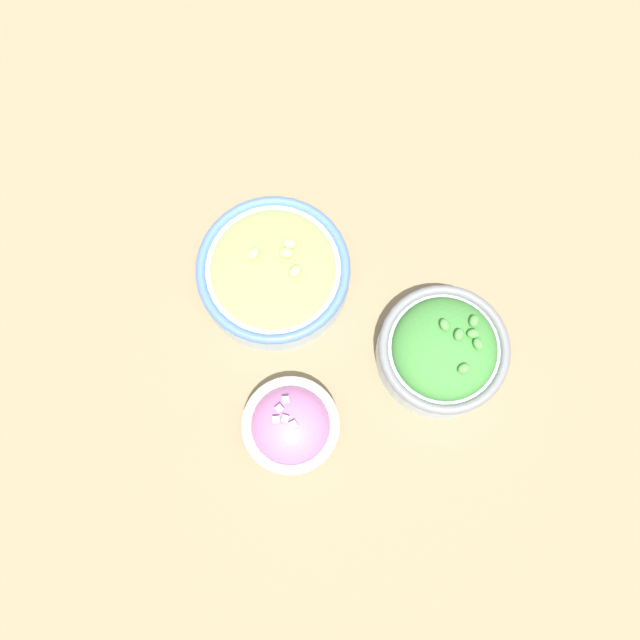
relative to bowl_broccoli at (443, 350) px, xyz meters
The scene contains 4 objects.
ground_plane 0.16m from the bowl_broccoli, 68.26° to the left, with size 3.00×3.00×0.00m, color #75664C.
bowl_broccoli is the anchor object (origin of this frame).
bowl_lettuce 0.23m from the bowl_broccoli, 56.88° to the left, with size 0.19×0.19×0.07m.
bowl_red_onion 0.20m from the bowl_broccoli, 108.73° to the left, with size 0.12×0.12×0.07m.
Camera 1 is at (-0.20, 0.03, 0.87)m, focal length 40.00 mm.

